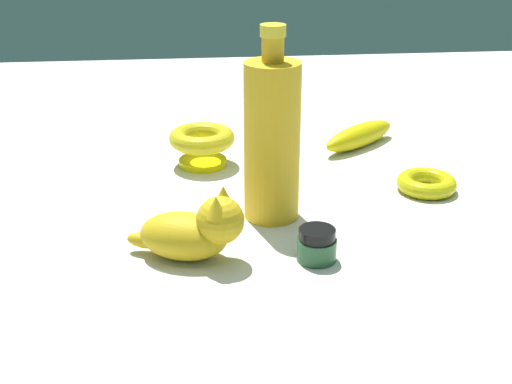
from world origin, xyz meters
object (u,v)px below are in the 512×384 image
Objects in this scene: bowl at (202,142)px; banana at (359,136)px; bangle at (427,183)px; nail_polish_jar at (317,245)px; bottle_tall at (272,139)px; cat_figurine at (195,230)px.

banana is at bearing 102.33° from bowl.
bowl is 0.35m from bangle.
banana is at bearing 159.15° from nail_polish_jar.
nail_polish_jar is at bearing 20.88° from bowl.
bowl is 2.21× the size of nail_polish_jar.
bangle is (0.14, 0.32, -0.03)m from bowl.
banana is 0.67× the size of bottle_tall.
nail_polish_jar is 0.54× the size of bangle.
cat_figurine is 0.17m from bottle_tall.
bowl is 0.23m from bottle_tall.
bottle_tall is at bearing 135.93° from cat_figurine.
bottle_tall is (0.26, -0.19, 0.09)m from banana.
bottle_tall reaches higher than bowl.
bottle_tall is at bearing -164.18° from banana.
nail_polish_jar is (0.33, 0.13, -0.02)m from bowl.
nail_polish_jar reaches higher than bangle.
bottle_tall reaches higher than cat_figurine.
bangle is 0.21m from banana.
cat_figurine is 0.38m from bangle.
nail_polish_jar is 0.27m from bangle.
bowl is at bearing 176.54° from cat_figurine.
bowl is 0.35m from nail_polish_jar.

